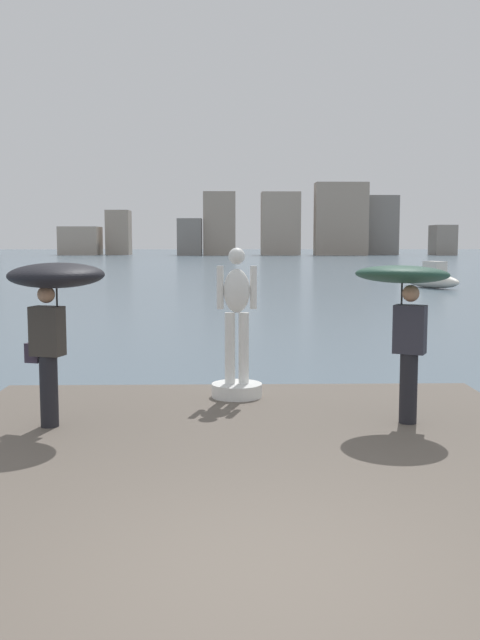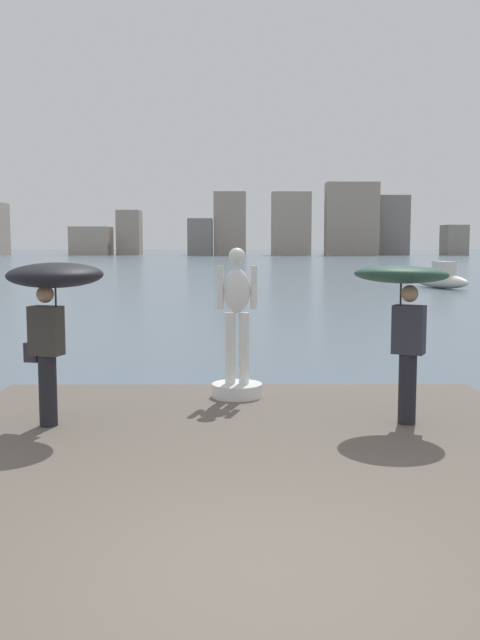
{
  "view_description": "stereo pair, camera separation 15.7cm",
  "coord_description": "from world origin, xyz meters",
  "px_view_note": "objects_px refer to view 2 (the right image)",
  "views": [
    {
      "loc": [
        -0.24,
        -4.72,
        2.66
      ],
      "look_at": [
        0.0,
        5.44,
        1.55
      ],
      "focal_mm": 40.51,
      "sensor_mm": 36.0,
      "label": 1
    },
    {
      "loc": [
        -0.09,
        -4.72,
        2.66
      ],
      "look_at": [
        0.0,
        5.44,
        1.55
      ],
      "focal_mm": 40.51,
      "sensor_mm": 36.0,
      "label": 2
    }
  ],
  "objects_px": {
    "statue_white_figure": "(237,344)",
    "onlooker_left": "(53,292)",
    "boat_leftward": "(440,279)",
    "onlooker_right": "(403,295)"
  },
  "relations": [
    {
      "from": "onlooker_right",
      "to": "boat_leftward",
      "type": "distance_m",
      "value": 33.73
    },
    {
      "from": "onlooker_left",
      "to": "onlooker_right",
      "type": "relative_size",
      "value": 1.01
    },
    {
      "from": "onlooker_left",
      "to": "boat_leftward",
      "type": "height_order",
      "value": "onlooker_left"
    },
    {
      "from": "boat_leftward",
      "to": "onlooker_right",
      "type": "bearing_deg",
      "value": -106.76
    },
    {
      "from": "onlooker_left",
      "to": "statue_white_figure",
      "type": "bearing_deg",
      "value": 36.44
    },
    {
      "from": "statue_white_figure",
      "to": "onlooker_left",
      "type": "relative_size",
      "value": 1.08
    },
    {
      "from": "onlooker_left",
      "to": "boat_leftward",
      "type": "relative_size",
      "value": 0.38
    },
    {
      "from": "statue_white_figure",
      "to": "onlooker_left",
      "type": "xyz_separation_m",
      "value": [
        -2.23,
        -1.65,
        0.87
      ]
    },
    {
      "from": "statue_white_figure",
      "to": "boat_leftward",
      "type": "distance_m",
      "value": 32.93
    },
    {
      "from": "onlooker_right",
      "to": "boat_leftward",
      "type": "bearing_deg",
      "value": 73.24
    }
  ]
}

